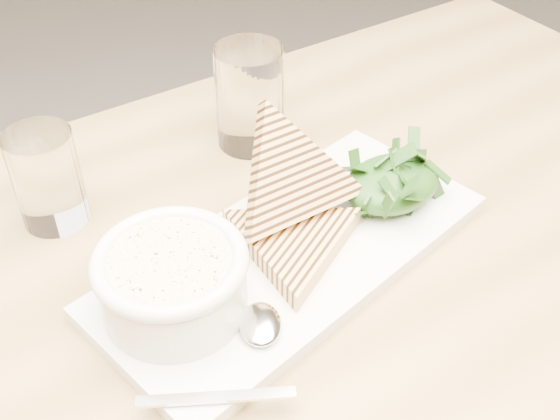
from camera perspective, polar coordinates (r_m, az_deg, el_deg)
table_top at (r=0.66m, az=2.97°, el=-8.81°), size 1.28×0.90×0.04m
table_leg_br at (r=1.40m, az=10.90°, el=0.53°), size 0.06×0.06×0.73m
platter at (r=0.67m, az=1.03°, el=-3.62°), size 0.41×0.23×0.02m
soup_bowl at (r=0.60m, az=-8.66°, el=-6.23°), size 0.12×0.12×0.05m
soup at (r=0.58m, az=-8.94°, el=-4.22°), size 0.11×0.11×0.01m
bowl_rim at (r=0.58m, az=-8.96°, el=-4.08°), size 0.13×0.13×0.01m
sandwich_flat at (r=0.66m, az=1.08°, el=-2.73°), size 0.21×0.21×0.02m
sandwich_lean at (r=0.67m, az=1.00°, el=2.54°), size 0.17×0.18×0.17m
salad_base at (r=0.72m, az=9.06°, el=2.13°), size 0.10×0.08×0.04m
arugula_pile at (r=0.72m, az=9.11°, el=2.57°), size 0.11×0.10×0.05m
spoon_bowl at (r=0.60m, az=-1.61°, el=-9.24°), size 0.06×0.06×0.01m
spoon_handle at (r=0.56m, az=-5.21°, el=-14.92°), size 0.11×0.07×0.00m
glass_near at (r=0.73m, az=-18.40°, el=2.46°), size 0.07×0.07×0.10m
glass_far at (r=0.80m, az=-2.46°, el=9.14°), size 0.08×0.08×0.12m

